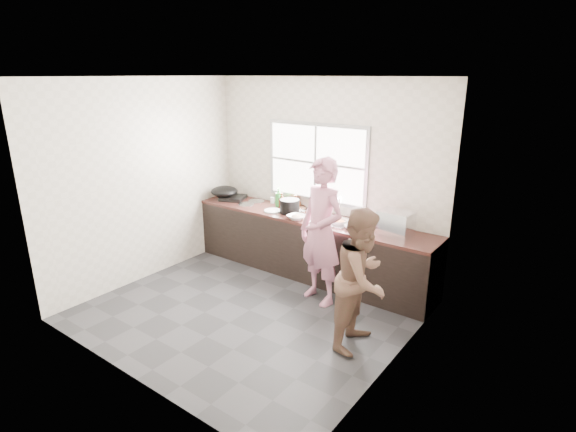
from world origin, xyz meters
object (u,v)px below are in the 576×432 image
Objects in this scene: bowl_mince at (297,217)px; burner at (233,198)px; bottle_green at (279,197)px; person_side at (362,279)px; dish_rack at (395,223)px; bottle_brown_short at (296,202)px; pot_lid_left at (246,204)px; plate_food at (273,211)px; bowl_crabs at (339,223)px; wok at (224,191)px; woman at (321,237)px; glass_jar at (272,200)px; cutting_board at (293,208)px; bowl_held at (351,227)px; bottle_brown_tall at (282,201)px; black_pot at (290,206)px; pot_lid_right at (256,201)px.

burner is at bearing 170.52° from bowl_mince.
person_side is at bearing -31.47° from bottle_green.
dish_rack is (1.88, -0.13, 0.01)m from bottle_green.
bottle_brown_short reaches higher than pot_lid_left.
person_side reaches higher than plate_food.
bowl_crabs is 1.06m from plate_food.
dish_rack is at bearing 1.70° from wok.
bowl_crabs is (-0.03, 0.49, 0.04)m from woman.
glass_jar reaches higher than bowl_crabs.
bowl_held reaches higher than cutting_board.
burner is (-0.89, 0.14, 0.02)m from plate_food.
bowl_mince is at bearing -30.04° from glass_jar.
bottle_brown_tall is (-1.97, 1.24, 0.21)m from person_side.
person_side is 1.37m from bowl_crabs.
bottle_brown_tall is at bearing 169.63° from bowl_crabs.
black_pot is at bearing -32.23° from bottle_brown_tall.
dish_rack reaches higher than cutting_board.
bottle_brown_tall is (-0.26, 0.17, 0.00)m from black_pot.
cutting_board is 1.12m from bowl_held.
burner is at bearing -162.01° from pot_lid_right.
bowl_crabs is 0.49× the size of burner.
glass_jar is at bearing 18.73° from burner.
plate_food is at bearing -8.60° from burner.
bowl_crabs reaches higher than cutting_board.
person_side is 16.47× the size of glass_jar.
bottle_green reaches higher than bottle_brown_tall.
bottle_brown_tall is (-0.02, 0.25, 0.09)m from plate_food.
bowl_mince is (-0.61, 0.34, 0.04)m from woman.
bowl_held is 0.56m from dish_rack.
bottle_brown_short is 0.49× the size of burner.
bottle_green is at bearing -1.77° from pot_lid_right.
bottle_brown_short reaches higher than bowl_held.
woman reaches higher than wok.
plate_food is at bearing -177.42° from bowl_crabs.
bowl_crabs is at bearing 109.48° from woman.
plate_food is at bearing 58.97° from person_side.
burner is (-2.84, 1.13, 0.14)m from person_side.
dish_rack reaches higher than wok.
person_side reaches higher than bowl_held.
black_pot reaches higher than bottle_brown_short.
wok is (-0.70, -0.31, 0.09)m from glass_jar.
black_pot is (-1.70, 1.08, 0.21)m from person_side.
woman is 2.07m from burner.
wok is at bearing -177.31° from woman.
wok is at bearing 177.95° from plate_food.
cutting_board is 0.70m from pot_lid_right.
pot_lid_left is 0.22m from pot_lid_right.
burner is at bearing 171.40° from plate_food.
cutting_board is at bearing 158.95° from woman.
glass_jar reaches higher than bowl_held.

